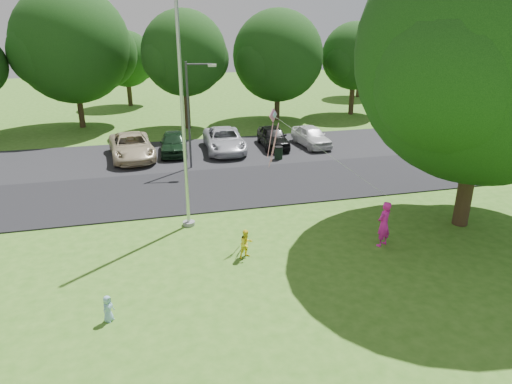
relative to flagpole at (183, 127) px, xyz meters
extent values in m
plane|color=#3A6F1D|center=(3.50, -5.00, -4.17)|extent=(120.00, 120.00, 0.00)
cube|color=black|center=(3.50, 4.00, -4.14)|extent=(60.00, 6.00, 0.06)
cube|color=black|center=(3.50, 10.50, -4.14)|extent=(42.00, 7.00, 0.06)
cylinder|color=#B7BABF|center=(0.00, 0.00, 0.83)|extent=(0.14, 0.14, 10.00)
cylinder|color=gray|center=(0.00, 0.00, -4.09)|extent=(0.50, 0.50, 0.16)
cylinder|color=#3F3F44|center=(0.98, 7.61, -1.21)|extent=(0.12, 0.12, 5.92)
cylinder|color=#3F3F44|center=(1.66, 7.50, 1.61)|extent=(1.38, 0.30, 0.08)
cube|color=silver|center=(2.34, 7.40, 1.54)|extent=(0.47, 0.28, 0.14)
cylinder|color=black|center=(6.29, 8.00, -3.77)|extent=(0.49, 0.49, 0.79)
cylinder|color=black|center=(6.29, 8.00, -3.36)|extent=(0.52, 0.52, 0.04)
cylinder|color=#332316|center=(11.01, -2.64, -2.44)|extent=(0.62, 0.62, 3.46)
sphere|color=black|center=(11.01, -2.64, 2.70)|extent=(9.74, 9.74, 9.74)
sphere|color=black|center=(9.06, -3.86, 2.21)|extent=(5.84, 5.84, 5.84)
sphere|color=black|center=(8.71, -3.64, 1.89)|extent=(5.06, 5.06, 5.06)
cylinder|color=#332316|center=(-6.10, 20.24, -2.57)|extent=(0.44, 0.44, 3.19)
sphere|color=black|center=(-6.10, 20.24, 2.00)|extent=(8.50, 8.50, 8.50)
sphere|color=black|center=(-4.18, 21.09, 1.37)|extent=(5.53, 5.53, 5.53)
sphere|color=black|center=(-7.80, 19.17, 1.58)|extent=(5.10, 5.10, 5.10)
cylinder|color=#332316|center=(1.92, 17.90, -2.45)|extent=(0.44, 0.44, 3.43)
sphere|color=black|center=(1.92, 17.90, 1.45)|extent=(6.27, 6.27, 6.27)
sphere|color=black|center=(3.33, 18.53, 0.98)|extent=(4.07, 4.07, 4.07)
sphere|color=black|center=(0.66, 17.12, 1.14)|extent=(3.76, 3.76, 3.76)
cylinder|color=#332316|center=(9.53, 19.17, -2.84)|extent=(0.44, 0.44, 2.66)
sphere|color=black|center=(9.53, 19.17, 1.03)|extent=(7.27, 7.27, 7.27)
sphere|color=black|center=(11.16, 19.89, 0.49)|extent=(4.72, 4.72, 4.72)
sphere|color=black|center=(8.07, 18.26, 0.67)|extent=(4.36, 4.36, 4.36)
cylinder|color=#332316|center=(16.62, 19.89, -2.66)|extent=(0.44, 0.44, 3.02)
sphere|color=black|center=(16.62, 19.89, 0.84)|extent=(5.67, 5.67, 5.67)
sphere|color=black|center=(17.89, 20.46, 0.41)|extent=(3.68, 3.68, 3.68)
sphere|color=black|center=(15.48, 19.18, 0.55)|extent=(3.40, 3.40, 3.40)
cylinder|color=#332316|center=(25.42, 17.25, -2.45)|extent=(0.44, 0.44, 3.42)
sphere|color=black|center=(25.42, 17.25, 2.33)|extent=(8.77, 8.77, 8.77)
sphere|color=black|center=(27.39, 18.13, 1.67)|extent=(5.70, 5.70, 5.70)
sphere|color=black|center=(23.67, 16.15, 1.89)|extent=(5.26, 5.26, 5.26)
cylinder|color=#332316|center=(34.20, 20.66, -2.71)|extent=(0.44, 0.44, 2.92)
cylinder|color=#332316|center=(41.50, 30.00, -2.87)|extent=(0.44, 0.44, 2.60)
sphere|color=black|center=(41.50, 30.00, 0.25)|extent=(5.20, 5.20, 5.20)
sphere|color=black|center=(40.46, 29.35, -0.01)|extent=(3.12, 3.12, 3.12)
cylinder|color=#332316|center=(-2.50, 29.00, -2.87)|extent=(0.44, 0.44, 2.60)
sphere|color=black|center=(-2.50, 29.00, 0.25)|extent=(5.20, 5.20, 5.20)
sphere|color=black|center=(-1.33, 29.52, -0.14)|extent=(3.38, 3.38, 3.38)
sphere|color=black|center=(-3.54, 28.35, -0.01)|extent=(3.12, 3.12, 3.12)
cylinder|color=#332316|center=(21.50, 28.50, -2.87)|extent=(0.44, 0.44, 2.60)
sphere|color=black|center=(21.50, 28.50, 0.25)|extent=(5.20, 5.20, 5.20)
sphere|color=black|center=(22.67, 29.02, -0.14)|extent=(3.38, 3.38, 3.38)
sphere|color=black|center=(20.46, 27.85, -0.01)|extent=(3.12, 3.12, 3.12)
imported|color=#C6B793|center=(-2.28, 10.38, -3.37)|extent=(2.95, 5.48, 1.46)
imported|color=black|center=(0.27, 10.79, -3.42)|extent=(1.96, 4.14, 1.37)
imported|color=silver|center=(3.46, 10.61, -3.40)|extent=(2.58, 5.21, 1.42)
imported|color=black|center=(6.74, 10.74, -3.43)|extent=(1.79, 4.06, 1.36)
imported|color=silver|center=(9.28, 10.39, -3.44)|extent=(1.90, 4.02, 1.33)
imported|color=#F220AE|center=(6.89, -3.59, -3.28)|extent=(0.77, 0.67, 1.78)
imported|color=yellow|center=(1.71, -3.23, -3.63)|extent=(0.64, 0.58, 1.08)
imported|color=#89B7D2|center=(-2.91, -5.87, -3.76)|extent=(0.44, 0.47, 0.81)
cube|color=pink|center=(3.19, -1.35, 0.55)|extent=(0.41, 0.38, 0.52)
cube|color=#8CC6E5|center=(3.24, -1.38, 0.57)|extent=(0.20, 0.19, 0.25)
cylinder|color=white|center=(5.04, -2.47, -0.80)|extent=(3.71, 2.25, 2.71)
cylinder|color=pink|center=(3.09, -1.35, -0.41)|extent=(0.18, 0.23, 1.39)
cylinder|color=pink|center=(3.29, -1.30, -0.52)|extent=(0.20, 0.37, 1.59)
cylinder|color=pink|center=(3.19, -1.43, -0.63)|extent=(0.22, 0.54, 1.78)
camera|label=1|loc=(-1.50, -17.39, 3.92)|focal=32.00mm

